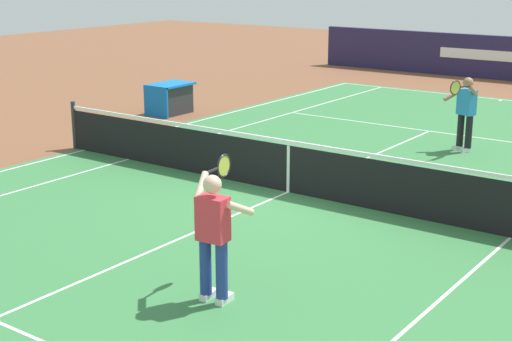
# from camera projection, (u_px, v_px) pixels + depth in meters

# --- Properties ---
(ground_plane) EXTENTS (60.00, 60.00, 0.00)m
(ground_plane) POSITION_uv_depth(u_px,v_px,m) (288.00, 192.00, 14.08)
(ground_plane) COLOR brown
(court_slab) EXTENTS (24.20, 11.40, 0.00)m
(court_slab) POSITION_uv_depth(u_px,v_px,m) (288.00, 192.00, 14.08)
(court_slab) COLOR #387A42
(court_slab) RESTS_ON ground_plane
(court_line_markings) EXTENTS (23.85, 11.05, 0.01)m
(court_line_markings) POSITION_uv_depth(u_px,v_px,m) (288.00, 192.00, 14.08)
(court_line_markings) COLOR white
(court_line_markings) RESTS_ON ground_plane
(tennis_net) EXTENTS (0.10, 11.70, 1.08)m
(tennis_net) POSITION_uv_depth(u_px,v_px,m) (289.00, 166.00, 13.95)
(tennis_net) COLOR #2D2D33
(tennis_net) RESTS_ON ground_plane
(tennis_player_near) EXTENTS (1.04, 0.79, 1.70)m
(tennis_player_near) POSITION_uv_depth(u_px,v_px,m) (214.00, 231.00, 9.34)
(tennis_player_near) COLOR navy
(tennis_player_near) RESTS_ON ground_plane
(tennis_player_far) EXTENTS (1.18, 0.74, 1.70)m
(tennis_player_far) POSITION_uv_depth(u_px,v_px,m) (465.00, 110.00, 16.88)
(tennis_player_far) COLOR black
(tennis_player_far) RESTS_ON ground_plane
(tennis_ball) EXTENTS (0.07, 0.07, 0.07)m
(tennis_ball) POSITION_uv_depth(u_px,v_px,m) (246.00, 172.00, 15.27)
(tennis_ball) COLOR #CCE01E
(tennis_ball) RESTS_ON ground_plane
(equipment_cart_tarped) EXTENTS (1.25, 0.84, 0.85)m
(equipment_cart_tarped) POSITION_uv_depth(u_px,v_px,m) (170.00, 98.00, 21.12)
(equipment_cart_tarped) COLOR #2D2D33
(equipment_cart_tarped) RESTS_ON ground_plane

